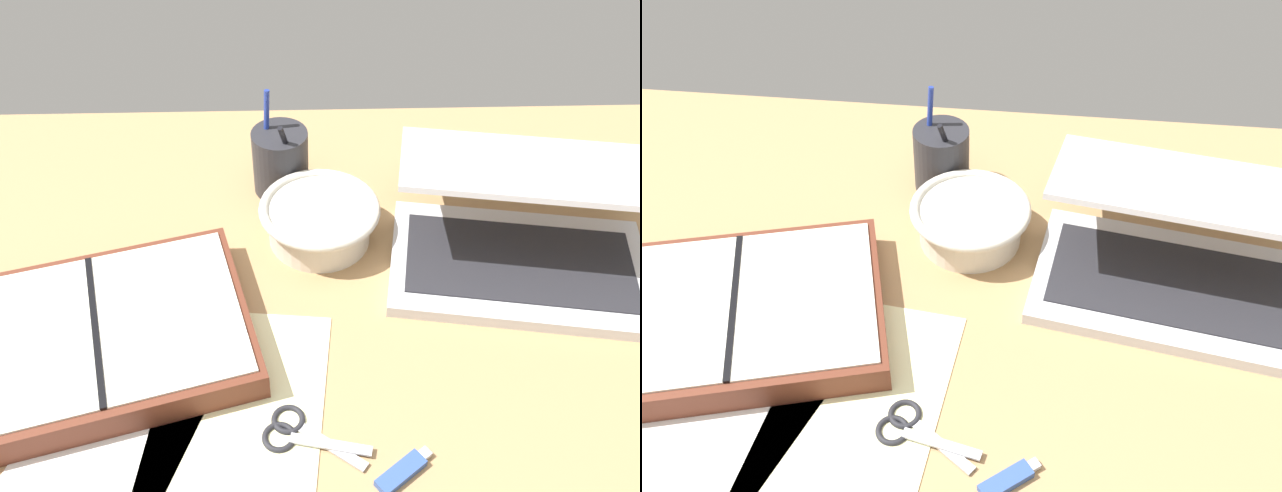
% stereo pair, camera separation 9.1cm
% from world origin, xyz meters
% --- Properties ---
extents(desk_top, '(1.40, 1.00, 0.02)m').
position_xyz_m(desk_top, '(0.00, 0.00, 0.01)').
color(desk_top, tan).
rests_on(desk_top, ground).
extents(laptop, '(0.39, 0.34, 0.15)m').
position_xyz_m(laptop, '(0.26, 0.12, 0.07)').
color(laptop, silver).
rests_on(laptop, desk_top).
extents(bowl, '(0.17, 0.17, 0.06)m').
position_xyz_m(bowl, '(-0.01, 0.17, 0.05)').
color(bowl, silver).
rests_on(bowl, desk_top).
extents(pen_cup, '(0.08, 0.08, 0.16)m').
position_xyz_m(pen_cup, '(-0.07, 0.28, 0.07)').
color(pen_cup, '#28282D').
rests_on(pen_cup, desk_top).
extents(planner, '(0.42, 0.35, 0.05)m').
position_xyz_m(planner, '(-0.29, -0.02, 0.04)').
color(planner, brown).
rests_on(planner, desk_top).
extents(scissors, '(0.12, 0.09, 0.01)m').
position_xyz_m(scissors, '(-0.05, -0.15, 0.02)').
color(scissors, '#B7B7BC').
rests_on(scissors, desk_top).
extents(paper_sheet_front, '(0.22, 0.31, 0.00)m').
position_xyz_m(paper_sheet_front, '(-0.11, -0.11, 0.02)').
color(paper_sheet_front, '#F4EFB2').
rests_on(paper_sheet_front, desk_top).
extents(paper_sheet_beside_planner, '(0.25, 0.29, 0.00)m').
position_xyz_m(paper_sheet_beside_planner, '(-0.27, -0.21, 0.02)').
color(paper_sheet_beside_planner, white).
rests_on(paper_sheet_beside_planner, desk_top).
extents(usb_drive, '(0.07, 0.06, 0.01)m').
position_xyz_m(usb_drive, '(0.07, -0.20, 0.02)').
color(usb_drive, '#33519E').
rests_on(usb_drive, desk_top).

